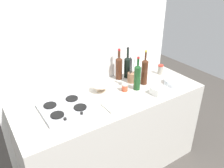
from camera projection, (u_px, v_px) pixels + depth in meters
name	position (u px, v px, depth m)	size (l,w,h in m)	color
ground_plane	(112.00, 164.00, 2.54)	(6.00, 6.00, 0.00)	#47423D
counter_block	(112.00, 133.00, 2.33)	(1.80, 0.70, 0.90)	beige
backsplash_panel	(92.00, 66.00, 2.33)	(1.90, 0.06, 2.13)	white
stovetop_hob	(65.00, 108.00, 1.91)	(0.40, 0.37, 0.04)	#B2B2B7
plate_stack	(175.00, 82.00, 2.30)	(0.22, 0.22, 0.05)	white
wine_bottle_leftmost	(127.00, 66.00, 2.42)	(0.07, 0.07, 0.34)	black
wine_bottle_mid_left	(145.00, 71.00, 2.27)	(0.06, 0.06, 0.36)	#472314
wine_bottle_mid_right	(119.00, 68.00, 2.37)	(0.07, 0.07, 0.33)	#472314
wine_bottle_rightmost	(137.00, 77.00, 2.17)	(0.07, 0.07, 0.34)	#19471E
mixing_bowl	(101.00, 88.00, 2.17)	(0.17, 0.17, 0.07)	beige
butter_dish	(158.00, 90.00, 2.14)	(0.14, 0.11, 0.07)	white
utensil_crock	(132.00, 77.00, 2.34)	(0.09, 0.09, 0.30)	#996B4C
condiment_jar_front	(125.00, 87.00, 2.18)	(0.06, 0.06, 0.07)	#C64C2D
condiment_jar_rear	(160.00, 69.00, 2.52)	(0.06, 0.06, 0.11)	#9E998C
cutting_board	(120.00, 104.00, 1.98)	(0.29, 0.17, 0.02)	silver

